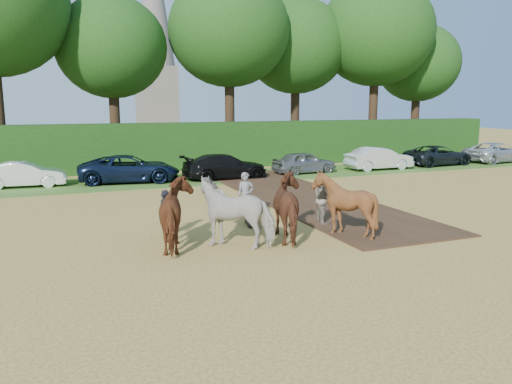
% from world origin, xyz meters
% --- Properties ---
extents(ground, '(120.00, 120.00, 0.00)m').
position_xyz_m(ground, '(0.00, 0.00, 0.00)').
color(ground, gold).
rests_on(ground, ground).
extents(earth_strip, '(4.50, 17.00, 0.05)m').
position_xyz_m(earth_strip, '(1.50, 7.00, 0.03)').
color(earth_strip, '#472D1C').
rests_on(earth_strip, ground).
extents(grass_verge, '(50.00, 5.00, 0.03)m').
position_xyz_m(grass_verge, '(0.00, 14.00, 0.01)').
color(grass_verge, '#38601E').
rests_on(grass_verge, ground).
extents(hedgerow, '(46.00, 1.60, 3.00)m').
position_xyz_m(hedgerow, '(0.00, 18.50, 1.50)').
color(hedgerow, '#14380F').
rests_on(hedgerow, ground).
extents(spectator_near, '(0.75, 0.92, 1.75)m').
position_xyz_m(spectator_near, '(-0.07, 2.06, 0.88)').
color(spectator_near, '#9E937C').
rests_on(spectator_near, ground).
extents(spectator_far, '(0.47, 0.93, 1.53)m').
position_xyz_m(spectator_far, '(-5.71, 2.29, 0.76)').
color(spectator_far, '#23242F').
rests_on(spectator_far, ground).
extents(plough_team, '(7.05, 4.91, 2.07)m').
position_xyz_m(plough_team, '(-2.94, 0.64, 1.02)').
color(plough_team, brown).
rests_on(plough_team, ground).
extents(parked_cars, '(41.16, 3.40, 1.49)m').
position_xyz_m(parked_cars, '(4.11, 13.85, 0.71)').
color(parked_cars, silver).
rests_on(parked_cars, ground).
extents(treeline, '(48.70, 10.60, 14.21)m').
position_xyz_m(treeline, '(-1.69, 21.69, 8.97)').
color(treeline, '#382616').
rests_on(treeline, ground).
extents(church, '(5.20, 5.20, 27.00)m').
position_xyz_m(church, '(4.00, 55.00, 13.73)').
color(church, slate).
rests_on(church, ground).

